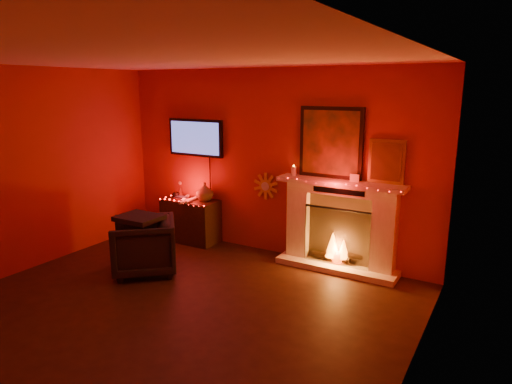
# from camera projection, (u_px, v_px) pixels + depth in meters

# --- Properties ---
(room) EXTENTS (5.00, 5.00, 5.00)m
(room) POSITION_uv_depth(u_px,v_px,m) (149.00, 198.00, 4.54)
(room) COLOR black
(room) RESTS_ON ground
(floor) EXTENTS (5.00, 5.00, 0.00)m
(floor) POSITION_uv_depth(u_px,v_px,m) (156.00, 321.00, 4.84)
(floor) COLOR black
(floor) RESTS_ON ground
(fireplace) EXTENTS (1.72, 0.40, 2.18)m
(fireplace) POSITION_uv_depth(u_px,v_px,m) (340.00, 217.00, 6.13)
(fireplace) COLOR #F5E6CE
(fireplace) RESTS_ON floor
(tv) EXTENTS (1.00, 0.07, 1.24)m
(tv) POSITION_uv_depth(u_px,v_px,m) (196.00, 138.00, 7.17)
(tv) COLOR black
(tv) RESTS_ON room
(sunburst_clock) EXTENTS (0.40, 0.03, 0.40)m
(sunburst_clock) POSITION_uv_depth(u_px,v_px,m) (266.00, 186.00, 6.73)
(sunburst_clock) COLOR gold
(sunburst_clock) RESTS_ON room
(console_table) EXTENTS (0.90, 0.56, 0.97)m
(console_table) POSITION_uv_depth(u_px,v_px,m) (192.00, 218.00, 7.29)
(console_table) COLOR black
(console_table) RESTS_ON floor
(armchair) EXTENTS (1.13, 1.13, 0.74)m
(armchair) POSITION_uv_depth(u_px,v_px,m) (144.00, 246.00, 6.05)
(armchair) COLOR black
(armchair) RESTS_ON floor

